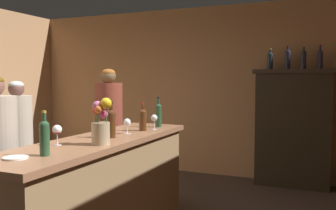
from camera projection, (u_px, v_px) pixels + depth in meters
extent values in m
cube|color=tan|center=(177.00, 91.00, 6.23)|extent=(5.37, 0.12, 2.69)
cube|color=#91704B|center=(100.00, 198.00, 3.28)|extent=(0.57, 2.33, 0.96)
cube|color=#906142|center=(100.00, 141.00, 3.24)|extent=(0.64, 2.42, 0.05)
cube|color=black|center=(293.00, 128.00, 5.27)|extent=(1.01, 0.30, 1.67)
cube|color=#31261C|center=(294.00, 71.00, 5.22)|extent=(1.09, 0.36, 0.06)
cylinder|color=#452712|center=(111.00, 126.00, 3.29)|extent=(0.08, 0.08, 0.21)
sphere|color=#452712|center=(111.00, 114.00, 3.28)|extent=(0.08, 0.08, 0.08)
cylinder|color=#452712|center=(111.00, 109.00, 3.28)|extent=(0.03, 0.03, 0.09)
cylinder|color=black|center=(111.00, 103.00, 3.28)|extent=(0.04, 0.04, 0.02)
cylinder|color=#294A2E|center=(158.00, 117.00, 4.04)|extent=(0.07, 0.07, 0.22)
sphere|color=#294A2E|center=(158.00, 107.00, 4.03)|extent=(0.07, 0.07, 0.07)
cylinder|color=#294A2E|center=(158.00, 103.00, 4.03)|extent=(0.03, 0.03, 0.09)
cylinder|color=black|center=(158.00, 98.00, 4.03)|extent=(0.03, 0.03, 0.02)
cylinder|color=#284D2F|center=(45.00, 141.00, 2.50)|extent=(0.07, 0.07, 0.21)
sphere|color=#284D2F|center=(44.00, 126.00, 2.49)|extent=(0.07, 0.07, 0.07)
cylinder|color=#284D2F|center=(44.00, 119.00, 2.49)|extent=(0.03, 0.03, 0.08)
cylinder|color=gold|center=(44.00, 112.00, 2.49)|extent=(0.03, 0.03, 0.02)
cylinder|color=#4C2A13|center=(143.00, 122.00, 3.74)|extent=(0.07, 0.07, 0.18)
sphere|color=#4C2A13|center=(143.00, 113.00, 3.74)|extent=(0.07, 0.07, 0.07)
cylinder|color=#4C2A13|center=(143.00, 109.00, 3.73)|extent=(0.02, 0.02, 0.09)
cylinder|color=#AD2222|center=(143.00, 104.00, 3.73)|extent=(0.03, 0.03, 0.02)
cylinder|color=white|center=(57.00, 145.00, 2.92)|extent=(0.06, 0.06, 0.00)
cylinder|color=white|center=(57.00, 139.00, 2.92)|extent=(0.01, 0.01, 0.08)
ellipsoid|color=white|center=(57.00, 130.00, 2.91)|extent=(0.07, 0.07, 0.07)
ellipsoid|color=maroon|center=(57.00, 132.00, 2.91)|extent=(0.06, 0.06, 0.03)
cylinder|color=white|center=(127.00, 134.00, 3.54)|extent=(0.07, 0.07, 0.00)
cylinder|color=white|center=(127.00, 130.00, 3.53)|extent=(0.01, 0.01, 0.07)
ellipsoid|color=white|center=(127.00, 122.00, 3.53)|extent=(0.07, 0.07, 0.08)
cylinder|color=white|center=(154.00, 129.00, 3.83)|extent=(0.06, 0.06, 0.00)
cylinder|color=white|center=(154.00, 125.00, 3.83)|extent=(0.01, 0.01, 0.08)
ellipsoid|color=white|center=(154.00, 118.00, 3.83)|extent=(0.07, 0.07, 0.07)
cylinder|color=tan|center=(101.00, 134.00, 2.93)|extent=(0.14, 0.14, 0.18)
cylinder|color=#38602D|center=(106.00, 118.00, 2.90)|extent=(0.01, 0.01, 0.22)
sphere|color=yellow|center=(106.00, 103.00, 2.90)|extent=(0.09, 0.09, 0.09)
cylinder|color=#38602D|center=(104.00, 123.00, 2.95)|extent=(0.01, 0.01, 0.13)
sphere|color=#CC3D79|center=(104.00, 114.00, 2.95)|extent=(0.06, 0.06, 0.06)
cylinder|color=#38602D|center=(96.00, 120.00, 2.97)|extent=(0.01, 0.01, 0.17)
sphere|color=red|center=(96.00, 110.00, 2.97)|extent=(0.06, 0.06, 0.06)
cylinder|color=#38602D|center=(98.00, 119.00, 2.92)|extent=(0.01, 0.01, 0.20)
sphere|color=#C05881|center=(98.00, 106.00, 2.91)|extent=(0.08, 0.08, 0.08)
cylinder|color=#38602D|center=(99.00, 121.00, 2.89)|extent=(0.01, 0.01, 0.18)
sphere|color=orange|center=(99.00, 109.00, 2.88)|extent=(0.06, 0.06, 0.06)
cylinder|color=white|center=(15.00, 158.00, 2.41)|extent=(0.16, 0.16, 0.01)
cylinder|color=#1F2E3A|center=(270.00, 62.00, 5.34)|extent=(0.08, 0.08, 0.21)
sphere|color=#1F2E3A|center=(270.00, 55.00, 5.33)|extent=(0.08, 0.08, 0.08)
cylinder|color=#1F2E3A|center=(270.00, 52.00, 5.33)|extent=(0.03, 0.03, 0.08)
cylinder|color=gold|center=(270.00, 49.00, 5.33)|extent=(0.04, 0.04, 0.02)
cylinder|color=#1F253D|center=(288.00, 61.00, 5.24)|extent=(0.08, 0.08, 0.24)
sphere|color=#1F253D|center=(288.00, 53.00, 5.23)|extent=(0.08, 0.08, 0.08)
cylinder|color=#1F253D|center=(288.00, 50.00, 5.23)|extent=(0.03, 0.03, 0.08)
cylinder|color=black|center=(288.00, 46.00, 5.23)|extent=(0.03, 0.03, 0.02)
cylinder|color=#222638|center=(303.00, 61.00, 5.16)|extent=(0.07, 0.07, 0.22)
sphere|color=#222638|center=(304.00, 53.00, 5.15)|extent=(0.07, 0.07, 0.07)
cylinder|color=#222638|center=(304.00, 50.00, 5.15)|extent=(0.03, 0.03, 0.09)
cylinder|color=gold|center=(304.00, 46.00, 5.14)|extent=(0.03, 0.03, 0.02)
cylinder|color=#23223D|center=(320.00, 61.00, 5.07)|extent=(0.07, 0.07, 0.22)
sphere|color=#23223D|center=(320.00, 53.00, 5.07)|extent=(0.07, 0.07, 0.07)
cylinder|color=#23223D|center=(320.00, 49.00, 5.06)|extent=(0.03, 0.03, 0.10)
cylinder|color=red|center=(320.00, 45.00, 5.06)|extent=(0.03, 0.03, 0.02)
cylinder|color=#506E4D|center=(19.00, 178.00, 4.32)|extent=(0.25, 0.25, 0.76)
cylinder|color=#AB9F8A|center=(17.00, 121.00, 4.28)|extent=(0.34, 0.34, 0.58)
sphere|color=brown|center=(16.00, 89.00, 4.25)|extent=(0.18, 0.18, 0.18)
ellipsoid|color=#AEAFA9|center=(16.00, 85.00, 4.25)|extent=(0.17, 0.17, 0.10)
cylinder|color=#2B2B49|center=(109.00, 166.00, 4.74)|extent=(0.25, 0.25, 0.84)
cylinder|color=brown|center=(109.00, 108.00, 4.69)|extent=(0.35, 0.35, 0.64)
sphere|color=brown|center=(108.00, 76.00, 4.66)|extent=(0.19, 0.19, 0.19)
ellipsoid|color=#95541F|center=(108.00, 73.00, 4.66)|extent=(0.18, 0.18, 0.10)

